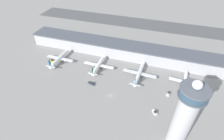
{
  "coord_description": "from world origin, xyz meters",
  "views": [
    {
      "loc": [
        37.39,
        -108.12,
        122.76
      ],
      "look_at": [
        -6.94,
        27.62,
        8.58
      ],
      "focal_mm": 28.0,
      "sensor_mm": 36.0,
      "label": 1
    }
  ],
  "objects_px": {
    "airplane_gate_bravo": "(98,65)",
    "service_truck_catering": "(168,94)",
    "service_truck_fuel": "(91,83)",
    "service_truck_water": "(52,61)",
    "service_truck_baggage": "(155,112)",
    "control_tower": "(184,116)",
    "airplane_gate_alpha": "(59,58)",
    "airplane_gate_charlie": "(139,73)",
    "airplane_gate_delta": "(185,82)"
  },
  "relations": [
    {
      "from": "airplane_gate_delta",
      "to": "service_truck_fuel",
      "type": "height_order",
      "value": "airplane_gate_delta"
    },
    {
      "from": "airplane_gate_alpha",
      "to": "service_truck_water",
      "type": "bearing_deg",
      "value": -157.41
    },
    {
      "from": "control_tower",
      "to": "service_truck_baggage",
      "type": "height_order",
      "value": "control_tower"
    },
    {
      "from": "control_tower",
      "to": "airplane_gate_bravo",
      "type": "bearing_deg",
      "value": 143.12
    },
    {
      "from": "service_truck_fuel",
      "to": "service_truck_baggage",
      "type": "relative_size",
      "value": 1.3
    },
    {
      "from": "airplane_gate_delta",
      "to": "service_truck_fuel",
      "type": "xyz_separation_m",
      "value": [
        -90.15,
        -28.08,
        -3.12
      ]
    },
    {
      "from": "airplane_gate_bravo",
      "to": "service_truck_fuel",
      "type": "xyz_separation_m",
      "value": [
        2.78,
        -26.76,
        -3.45
      ]
    },
    {
      "from": "airplane_gate_alpha",
      "to": "service_truck_fuel",
      "type": "height_order",
      "value": "airplane_gate_alpha"
    },
    {
      "from": "service_truck_catering",
      "to": "service_truck_water",
      "type": "bearing_deg",
      "value": 175.07
    },
    {
      "from": "airplane_gate_charlie",
      "to": "service_truck_baggage",
      "type": "bearing_deg",
      "value": -62.6
    },
    {
      "from": "airplane_gate_charlie",
      "to": "service_truck_water",
      "type": "distance_m",
      "value": 104.11
    },
    {
      "from": "control_tower",
      "to": "service_truck_baggage",
      "type": "relative_size",
      "value": 9.69
    },
    {
      "from": "service_truck_fuel",
      "to": "service_truck_baggage",
      "type": "xyz_separation_m",
      "value": [
        66.1,
        -16.57,
        0.09
      ]
    },
    {
      "from": "airplane_gate_charlie",
      "to": "service_truck_catering",
      "type": "xyz_separation_m",
      "value": [
        31.85,
        -16.88,
        -3.69
      ]
    },
    {
      "from": "airplane_gate_alpha",
      "to": "service_truck_baggage",
      "type": "height_order",
      "value": "airplane_gate_alpha"
    },
    {
      "from": "airplane_gate_charlie",
      "to": "control_tower",
      "type": "bearing_deg",
      "value": -58.45
    },
    {
      "from": "service_truck_fuel",
      "to": "service_truck_water",
      "type": "height_order",
      "value": "service_truck_water"
    },
    {
      "from": "service_truck_catering",
      "to": "service_truck_water",
      "type": "distance_m",
      "value": 136.28
    },
    {
      "from": "control_tower",
      "to": "service_truck_fuel",
      "type": "relative_size",
      "value": 7.47
    },
    {
      "from": "airplane_gate_charlie",
      "to": "service_truck_water",
      "type": "xyz_separation_m",
      "value": [
        -103.93,
        -5.16,
        -3.55
      ]
    },
    {
      "from": "control_tower",
      "to": "service_truck_catering",
      "type": "height_order",
      "value": "control_tower"
    },
    {
      "from": "airplane_gate_charlie",
      "to": "airplane_gate_delta",
      "type": "bearing_deg",
      "value": 2.18
    },
    {
      "from": "airplane_gate_alpha",
      "to": "airplane_gate_charlie",
      "type": "distance_m",
      "value": 95.53
    },
    {
      "from": "airplane_gate_bravo",
      "to": "airplane_gate_alpha",
      "type": "bearing_deg",
      "value": -177.54
    },
    {
      "from": "airplane_gate_alpha",
      "to": "service_truck_catering",
      "type": "relative_size",
      "value": 6.2
    },
    {
      "from": "airplane_gate_delta",
      "to": "service_truck_fuel",
      "type": "relative_size",
      "value": 4.09
    },
    {
      "from": "service_truck_fuel",
      "to": "service_truck_water",
      "type": "xyz_separation_m",
      "value": [
        -60.06,
        21.16,
        0.18
      ]
    },
    {
      "from": "airplane_gate_delta",
      "to": "service_truck_water",
      "type": "xyz_separation_m",
      "value": [
        -150.21,
        -6.91,
        -2.94
      ]
    },
    {
      "from": "airplane_gate_charlie",
      "to": "service_truck_baggage",
      "type": "relative_size",
      "value": 6.38
    },
    {
      "from": "service_truck_water",
      "to": "airplane_gate_bravo",
      "type": "bearing_deg",
      "value": 5.58
    },
    {
      "from": "service_truck_catering",
      "to": "service_truck_water",
      "type": "relative_size",
      "value": 0.81
    },
    {
      "from": "service_truck_fuel",
      "to": "airplane_gate_bravo",
      "type": "bearing_deg",
      "value": 95.92
    },
    {
      "from": "service_truck_catering",
      "to": "service_truck_fuel",
      "type": "distance_m",
      "value": 76.31
    },
    {
      "from": "control_tower",
      "to": "service_truck_water",
      "type": "relative_size",
      "value": 8.2
    },
    {
      "from": "control_tower",
      "to": "service_truck_catering",
      "type": "xyz_separation_m",
      "value": [
        -7.47,
        47.17,
        -28.75
      ]
    },
    {
      "from": "airplane_gate_alpha",
      "to": "service_truck_catering",
      "type": "height_order",
      "value": "airplane_gate_alpha"
    },
    {
      "from": "service_truck_fuel",
      "to": "service_truck_baggage",
      "type": "height_order",
      "value": "service_truck_baggage"
    },
    {
      "from": "airplane_gate_delta",
      "to": "airplane_gate_bravo",
      "type": "bearing_deg",
      "value": -179.19
    },
    {
      "from": "airplane_gate_alpha",
      "to": "airplane_gate_bravo",
      "type": "relative_size",
      "value": 1.05
    },
    {
      "from": "airplane_gate_alpha",
      "to": "airplane_gate_bravo",
      "type": "distance_m",
      "value": 48.92
    },
    {
      "from": "airplane_gate_delta",
      "to": "service_truck_catering",
      "type": "height_order",
      "value": "airplane_gate_delta"
    },
    {
      "from": "airplane_gate_bravo",
      "to": "service_truck_fuel",
      "type": "bearing_deg",
      "value": -84.08
    },
    {
      "from": "control_tower",
      "to": "airplane_gate_delta",
      "type": "height_order",
      "value": "control_tower"
    },
    {
      "from": "service_truck_catering",
      "to": "service_truck_fuel",
      "type": "bearing_deg",
      "value": -172.89
    },
    {
      "from": "service_truck_baggage",
      "to": "service_truck_fuel",
      "type": "bearing_deg",
      "value": 165.93
    },
    {
      "from": "control_tower",
      "to": "service_truck_catering",
      "type": "relative_size",
      "value": 10.06
    },
    {
      "from": "airplane_gate_bravo",
      "to": "airplane_gate_charlie",
      "type": "bearing_deg",
      "value": -0.54
    },
    {
      "from": "service_truck_catering",
      "to": "airplane_gate_delta",
      "type": "bearing_deg",
      "value": 52.26
    },
    {
      "from": "airplane_gate_bravo",
      "to": "service_truck_catering",
      "type": "bearing_deg",
      "value": -12.44
    },
    {
      "from": "control_tower",
      "to": "service_truck_catering",
      "type": "bearing_deg",
      "value": 99.0
    }
  ]
}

